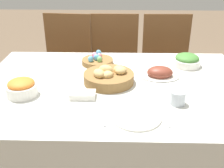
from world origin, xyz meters
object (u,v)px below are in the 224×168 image
Objects in this scene: dinner_plate at (136,117)px; drinking_cup at (178,98)px; chair_far_left at (66,67)px; egg_basket at (97,60)px; spoon at (173,118)px; knife at (167,118)px; chair_far_right at (166,68)px; carrot_bowl at (22,88)px; chair_far_center at (114,67)px; fork at (106,117)px; butter_dish at (83,95)px; ham_platter at (160,73)px; green_salad_bowl at (187,60)px; bread_basket at (109,77)px.

drinking_cup is (0.22, 0.14, 0.03)m from dinner_plate.
egg_basket is at bearing -53.98° from chair_far_left.
dinner_plate is at bearing -147.80° from drinking_cup.
chair_far_left is at bearing 121.10° from spoon.
chair_far_right is at bearing 80.69° from knife.
carrot_bowl is at bearing -134.24° from chair_far_right.
egg_basket is (-0.11, -0.54, 0.28)m from chair_far_center.
butter_dish is (-0.13, 0.19, 0.01)m from fork.
chair_far_left reaches higher than ham_platter.
chair_far_right is 0.82m from ham_platter.
ham_platter is 0.33m from drinking_cup.
chair_far_left reaches higher than green_salad_bowl.
chair_far_right is (0.47, -0.00, 0.00)m from chair_far_center.
fork and knife have the same top height.
chair_far_left is 1.12m from green_salad_bowl.
knife is 0.03m from spoon.
egg_basket is at bearing 109.05° from dinner_plate.
egg_basket is (-0.57, -0.54, 0.28)m from chair_far_right.
green_salad_bowl reaches higher than ham_platter.
chair_far_right reaches higher than butter_dish.
butter_dish is at bearing -3.36° from carrot_bowl.
carrot_bowl is at bearing -115.39° from chair_far_center.
spoon is 2.01× the size of drinking_cup.
chair_far_center reaches higher than spoon.
bread_basket reaches higher than ham_platter.
carrot_bowl is at bearing -128.89° from egg_basket.
chair_far_right reaches higher than fork.
knife is (-0.02, -0.47, -0.02)m from ham_platter.
knife is at bearing -93.06° from ham_platter.
drinking_cup is at bearing -106.76° from green_salad_bowl.
drinking_cup is at bearing -34.01° from bread_basket.
chair_far_left is 5.26× the size of green_salad_bowl.
butter_dish is at bearing 124.30° from fork.
bread_basket is 1.39× the size of egg_basket.
chair_far_left reaches higher than spoon.
chair_far_left is 1.08m from ham_platter.
ham_platter is 0.50m from dinner_plate.
knife is at bearing -100.24° from chair_far_right.
bread_basket is 1.76× the size of carrot_bowl.
drinking_cup reaches higher than butter_dish.
chair_far_right reaches higher than ham_platter.
fork is at bearing 180.00° from dinner_plate.
chair_far_left is at bearing 105.44° from butter_dish.
bread_basket is 2.21× the size of butter_dish.
bread_basket reaches higher than carrot_bowl.
chair_far_right is 6.02× the size of spoon.
green_salad_bowl is 2.30× the size of drinking_cup.
chair_far_left is 3.28× the size of bread_basket.
knife is at bearing -15.71° from carrot_bowl.
spoon is at bearing -53.84° from chair_far_left.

